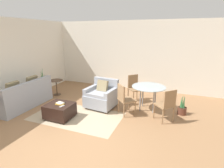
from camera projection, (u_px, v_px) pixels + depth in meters
name	position (u px, v px, depth m)	size (l,w,h in m)	color
ground_plane	(78.00, 137.00, 3.96)	(20.00, 20.00, 0.00)	#936B47
wall_back	(128.00, 56.00, 7.16)	(12.00, 0.06, 2.75)	white
wall_left	(19.00, 60.00, 6.01)	(0.06, 12.00, 2.75)	white
area_rug	(77.00, 116.00, 4.96)	(2.50, 1.42, 0.01)	tan
couch	(22.00, 97.00, 5.57)	(0.95, 1.84, 0.91)	#999EA8
armchair	(102.00, 96.00, 5.51)	(0.94, 0.90, 0.87)	#999EA8
ottoman	(60.00, 110.00, 4.81)	(0.70, 0.63, 0.41)	black
book_stack	(60.00, 103.00, 4.75)	(0.23, 0.16, 0.05)	gold
tv_remote_primary	(62.00, 106.00, 4.62)	(0.09, 0.16, 0.01)	#B7B7BC
tv_remote_secondary	(63.00, 103.00, 4.84)	(0.13, 0.13, 0.01)	black
potted_plant	(44.00, 87.00, 6.79)	(0.35, 0.35, 1.01)	maroon
side_table	(56.00, 84.00, 6.56)	(0.49, 0.49, 0.58)	#4C3828
dining_table	(149.00, 89.00, 5.23)	(1.00, 1.00, 0.74)	#99A8AD
dining_chair_near_left	(124.00, 98.00, 4.94)	(0.59, 0.59, 0.90)	#93704C
dining_chair_near_right	(167.00, 103.00, 4.54)	(0.59, 0.59, 0.90)	#93704C
dining_chair_far_left	(134.00, 86.00, 5.98)	(0.59, 0.59, 0.90)	#93704C
potted_plant_small	(182.00, 108.00, 5.05)	(0.25, 0.25, 0.58)	brown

